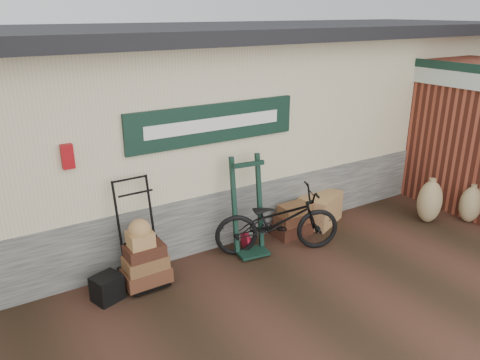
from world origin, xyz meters
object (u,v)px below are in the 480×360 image
wicker_hamper (320,208)px  bicycle (278,218)px  black_trunk (107,288)px  green_barrow (249,206)px  suitcase_stack (293,220)px  porter_trolley (139,232)px

wicker_hamper → bicycle: (-1.22, -0.43, 0.29)m
black_trunk → bicycle: bearing=-2.0°
green_barrow → wicker_hamper: green_barrow is taller
green_barrow → suitcase_stack: green_barrow is taller
green_barrow → black_trunk: bearing=-169.4°
porter_trolley → wicker_hamper: 3.29m
wicker_hamper → bicycle: 1.33m
porter_trolley → suitcase_stack: bearing=-0.7°
green_barrow → black_trunk: 2.26m
green_barrow → wicker_hamper: (1.59, 0.21, -0.48)m
bicycle → porter_trolley: bearing=104.0°
bicycle → green_barrow: bearing=81.8°
porter_trolley → bicycle: (2.03, -0.29, -0.18)m
suitcase_stack → bicycle: 0.67m
porter_trolley → bicycle: 2.06m
porter_trolley → black_trunk: (-0.53, -0.19, -0.56)m
porter_trolley → suitcase_stack: size_ratio=2.42×
wicker_hamper → black_trunk: bearing=-174.9°
porter_trolley → black_trunk: porter_trolley is taller
bicycle → black_trunk: bearing=110.0°
suitcase_stack → bicycle: (-0.53, -0.30, 0.28)m
suitcase_stack → black_trunk: (-3.09, -0.21, -0.10)m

